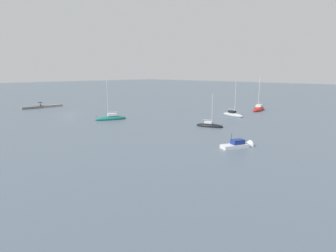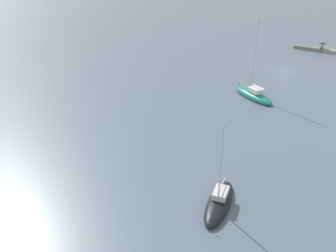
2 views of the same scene
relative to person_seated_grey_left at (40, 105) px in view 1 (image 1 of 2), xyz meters
The scene contains 9 objects.
ground_plane 18.95m from the person_seated_grey_left, 91.74° to the left, with size 500.00×500.00×0.00m, color slate.
seawall_pier 0.84m from the person_seated_grey_left, 165.78° to the right, with size 12.57×1.43×0.67m.
person_seated_grey_left is the anchor object (origin of this frame).
umbrella_open_black 0.88m from the person_seated_grey_left, 95.89° to the right, with size 1.49×1.49×1.32m.
sailboat_red_near 67.52m from the person_seated_grey_left, 130.04° to the left, with size 8.79×4.14×10.76m.
sailboat_teal_mid 34.43m from the person_seated_grey_left, 95.76° to the left, with size 7.55×4.86×10.68m.
sailboat_black_far 57.71m from the person_seated_grey_left, 103.08° to the left, with size 3.55×5.90×7.17m.
sailboat_grey_outer 59.44m from the person_seated_grey_left, 119.28° to the left, with size 3.13×6.86×9.19m.
motorboat_white_near 68.99m from the person_seated_grey_left, 92.78° to the left, with size 5.18×3.41×2.80m.
Camera 1 is at (33.30, 70.69, 11.23)m, focal length 29.36 mm.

